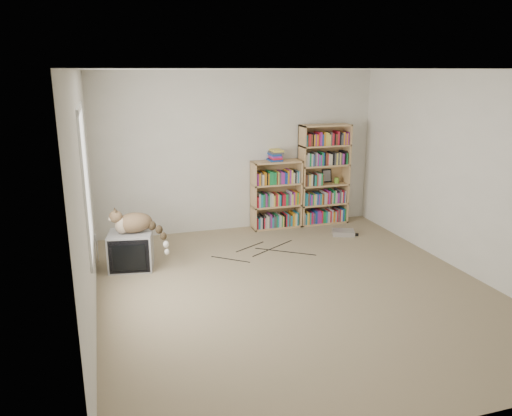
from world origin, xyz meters
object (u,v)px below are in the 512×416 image
object	(u,v)px
bookcase_tall	(323,177)
bookcase_short	(276,197)
dvd_player	(343,233)
cat	(139,225)
crt_tv	(131,250)

from	to	relation	value
bookcase_tall	bookcase_short	size ratio (longest dim) A/B	1.50
dvd_player	cat	bearing A→B (deg)	-151.74
crt_tv	cat	size ratio (longest dim) A/B	0.84
crt_tv	cat	world-z (taller)	cat
bookcase_short	dvd_player	distance (m)	1.22
crt_tv	bookcase_short	size ratio (longest dim) A/B	0.56
cat	bookcase_tall	world-z (taller)	bookcase_tall
bookcase_short	dvd_player	world-z (taller)	bookcase_short
bookcase_short	cat	bearing A→B (deg)	-153.60
cat	bookcase_tall	xyz separation A→B (m)	(3.09, 1.12, 0.22)
crt_tv	bookcase_short	world-z (taller)	bookcase_short
dvd_player	bookcase_short	bearing A→B (deg)	161.35
cat	dvd_player	xyz separation A→B (m)	(3.13, 0.40, -0.53)
crt_tv	cat	distance (m)	0.35
dvd_player	bookcase_tall	bearing A→B (deg)	114.23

